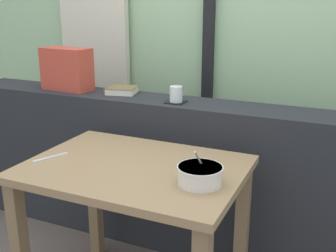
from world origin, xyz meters
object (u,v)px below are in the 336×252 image
Objects in this scene: breakfast_table at (135,192)px; coaster_square at (176,102)px; closed_book at (121,90)px; soup_bowl at (200,175)px; juice_glass at (176,95)px; throw_pillow at (67,69)px; fork_utensil at (51,157)px.

coaster_square is at bearing 93.84° from breakfast_table.
coaster_square is 0.49× the size of closed_book.
breakfast_table is 0.37m from soup_bowl.
closed_book is 1.13× the size of soup_bowl.
coaster_square is 1.17× the size of juice_glass.
breakfast_table is at bearing -55.85° from closed_book.
coaster_square is 0.73m from soup_bowl.
coaster_square is at bearing 0.00° from juice_glass.
soup_bowl is (1.12, -0.66, -0.25)m from throw_pillow.
throw_pillow is at bearing 145.03° from fork_utensil.
soup_bowl is at bearing -30.42° from throw_pillow.
fork_utensil is at bearing -178.82° from soup_bowl.
fork_utensil is at bearing -119.39° from coaster_square.
juice_glass is 0.75m from fork_utensil.
juice_glass is at bearing 93.84° from breakfast_table.
juice_glass reaches higher than fork_utensil.
throw_pillow is at bearing 143.17° from breakfast_table.
throw_pillow reaches higher than breakfast_table.
throw_pillow is at bearing 176.94° from coaster_square.
fork_utensil is at bearing -59.37° from throw_pillow.
fork_utensil is (0.40, -0.67, -0.28)m from throw_pillow.
soup_bowl reaches higher than breakfast_table.
closed_book is at bearing 124.15° from breakfast_table.
juice_glass is at bearing 0.00° from coaster_square.
throw_pillow is 1.76× the size of soup_bowl.
breakfast_table is 0.64m from juice_glass.
closed_book is (-0.39, 0.08, -0.02)m from juice_glass.
breakfast_table is 2.97× the size of throw_pillow.
closed_book reaches higher than coaster_square.
throw_pillow is (-0.79, 0.59, 0.42)m from breakfast_table.
coaster_square is 0.40m from closed_book.
fork_utensil is (0.03, -0.71, -0.17)m from closed_book.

